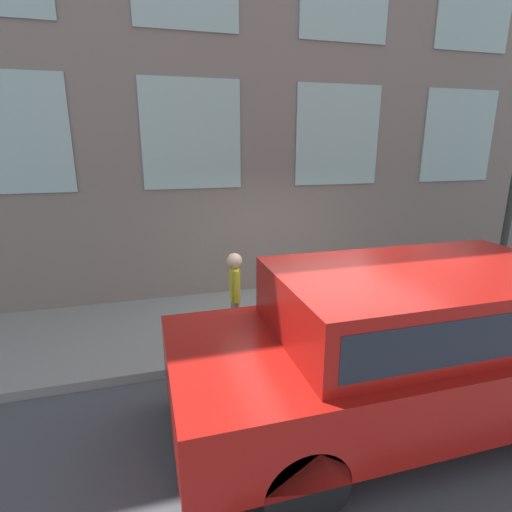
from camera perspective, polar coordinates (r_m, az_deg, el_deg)
name	(u,v)px	position (r m, az deg, el deg)	size (l,w,h in m)	color
ground_plane	(320,355)	(6.06, 9.18, -13.80)	(80.00, 80.00, 0.00)	#47474C
sidewalk	(289,315)	(7.10, 4.77, -8.45)	(2.60, 60.00, 0.13)	gray
fire_hydrant	(276,312)	(5.99, 2.93, -8.06)	(0.37, 0.47, 0.82)	gold
person	(235,290)	(5.73, -3.04, -4.87)	(0.33, 0.22, 1.37)	#998466
parked_truck_red_near	(414,334)	(4.68, 21.60, -10.31)	(2.07, 5.08, 1.73)	black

